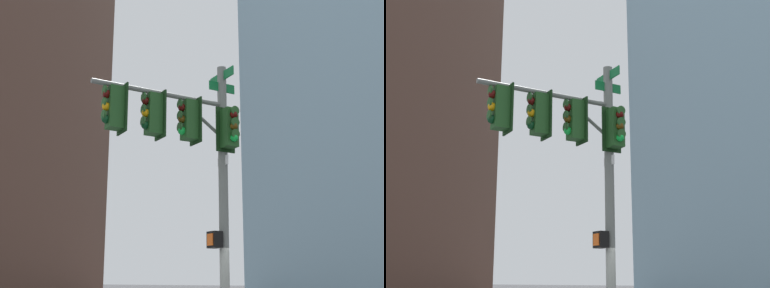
# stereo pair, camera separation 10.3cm
# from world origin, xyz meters

# --- Properties ---
(signal_pole_assembly) EXTENTS (2.51, 3.35, 7.18)m
(signal_pole_assembly) POSITION_xyz_m (-0.62, -0.56, 4.84)
(signal_pole_assembly) COLOR slate
(signal_pole_assembly) RESTS_ON ground_plane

